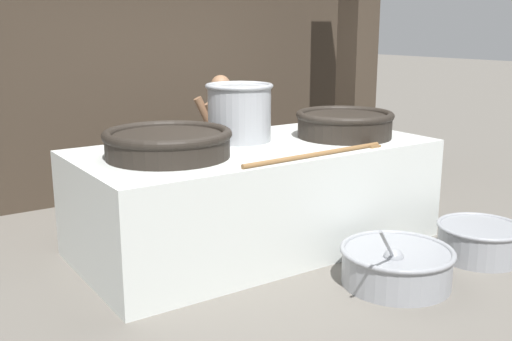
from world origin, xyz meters
name	(u,v)px	position (x,y,z in m)	size (l,w,h in m)	color
ground_plane	(256,244)	(0.00, 0.00, 0.00)	(60.00, 60.00, 0.00)	#666059
back_wall	(145,44)	(0.00, 2.41, 1.82)	(7.19, 0.24, 3.64)	#382D23
support_pillar	(358,44)	(2.35, 1.19, 1.82)	(0.37, 0.37, 3.64)	#382D23
hearth_platform	(256,195)	(0.00, 0.00, 0.48)	(3.30, 1.61, 0.97)	silver
giant_wok_near	(168,142)	(-0.90, -0.02, 1.10)	(1.08, 1.08, 0.24)	black
giant_wok_far	(345,123)	(0.95, -0.15, 1.11)	(0.96, 0.96, 0.26)	black
stock_pot	(239,111)	(-0.01, 0.27, 1.25)	(0.64, 0.64, 0.54)	gray
stirring_paddle	(321,154)	(0.19, -0.70, 0.99)	(1.51, 0.14, 0.04)	brown
cook	(221,139)	(0.27, 1.09, 0.83)	(0.43, 0.61, 1.53)	brown
prep_bowl_vegetables	(396,264)	(0.42, -1.39, 0.17)	(1.08, 0.92, 0.69)	gray
prep_bowl_meat	(480,239)	(1.47, -1.41, 0.17)	(0.77, 0.77, 0.31)	gray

